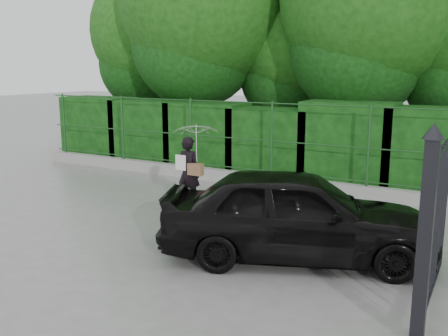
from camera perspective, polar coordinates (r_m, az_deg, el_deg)
The scene contains 8 objects.
ground at distance 8.73m, azimuth -9.25°, elevation -8.04°, with size 80.00×80.00×0.00m, color gray.
kerb at distance 12.39m, azimuth 3.67°, elevation -1.34°, with size 14.00×0.25×0.30m, color #9E9E99.
fence at distance 12.11m, azimuth 4.68°, elevation 3.40°, with size 14.13×0.06×1.80m.
hedge at distance 13.11m, azimuth 5.83°, elevation 3.03°, with size 14.20×1.20×2.08m.
trees at distance 14.82m, azimuth 13.77°, elevation 17.84°, with size 17.10×6.15×8.08m.
gate at distance 5.98m, azimuth 22.58°, elevation -6.01°, with size 0.22×2.33×2.36m.
woman at distance 10.36m, azimuth -3.46°, elevation 1.84°, with size 0.94×0.95×1.76m.
car at distance 7.68m, azimuth 8.32°, elevation -5.23°, with size 1.66×4.12×1.40m, color black.
Camera 1 is at (5.15, -6.43, 2.89)m, focal length 40.00 mm.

